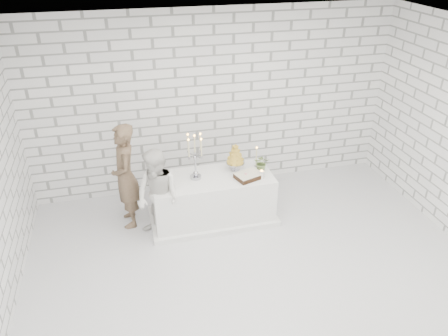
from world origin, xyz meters
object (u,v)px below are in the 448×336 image
candelabra (195,157)px  croquembouche (235,157)px  cake_table (213,198)px  groom (126,177)px  bride (158,197)px

candelabra → croquembouche: 0.65m
cake_table → groom: groom is taller
candelabra → cake_table: bearing=-6.2°
cake_table → croquembouche: size_ratio=4.00×
candelabra → croquembouche: bearing=8.4°
groom → bride: groom is taller
bride → candelabra: bearing=78.7°
cake_table → groom: 1.34m
groom → bride: 0.66m
cake_table → bride: size_ratio=1.28×
cake_table → candelabra: candelabra is taller
bride → croquembouche: bearing=69.5°
bride → croquembouche: 1.32m
groom → bride: bearing=35.4°
croquembouche → candelabra: bearing=-171.6°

